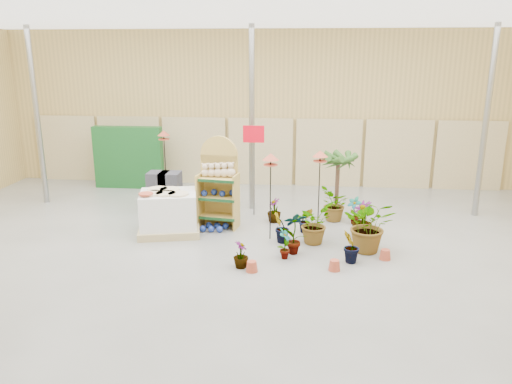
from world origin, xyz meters
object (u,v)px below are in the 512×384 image
bird_table_front (271,160)px  potted_plant_2 (314,223)px  display_shelf (219,186)px  pallet_stack (169,213)px

bird_table_front → potted_plant_2: bird_table_front is taller
display_shelf → potted_plant_2: display_shelf is taller
display_shelf → pallet_stack: size_ratio=1.37×
display_shelf → bird_table_front: display_shelf is taller
pallet_stack → potted_plant_2: (3.16, -0.27, -0.03)m
display_shelf → bird_table_front: bearing=-22.5°
bird_table_front → potted_plant_2: 1.59m
pallet_stack → potted_plant_2: bearing=-17.8°
potted_plant_2 → display_shelf: bearing=158.0°
potted_plant_2 → bird_table_front: bearing=172.0°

